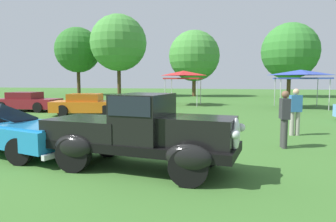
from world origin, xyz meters
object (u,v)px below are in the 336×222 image
feature_pickup_truck (141,131)px  show_car_orange (88,105)px  spectator_between_cars (284,117)px  spectator_by_row (295,110)px  canopy_tent_left_field (184,74)px  neighbor_convertible (16,132)px  show_car_burgundy (27,102)px  canopy_tent_center_field (301,74)px

feature_pickup_truck → show_car_orange: size_ratio=1.09×
spectator_between_cars → spectator_by_row: same height
canopy_tent_left_field → feature_pickup_truck: bearing=-83.6°
neighbor_convertible → show_car_burgundy: bearing=126.1°
show_car_orange → spectator_by_row: (10.29, -4.16, 0.31)m
show_car_burgundy → canopy_tent_center_field: (17.52, 6.21, 1.83)m
show_car_orange → canopy_tent_center_field: canopy_tent_center_field is taller
feature_pickup_truck → neighbor_convertible: feature_pickup_truck is taller
spectator_between_cars → canopy_tent_center_field: 14.18m
neighbor_convertible → canopy_tent_center_field: size_ratio=1.39×
spectator_by_row → canopy_tent_left_field: canopy_tent_left_field is taller
show_car_burgundy → spectator_between_cars: bearing=-27.6°
feature_pickup_truck → canopy_tent_center_field: (6.55, 16.73, 1.56)m
show_car_burgundy → canopy_tent_center_field: canopy_tent_center_field is taller
feature_pickup_truck → canopy_tent_center_field: 18.03m
show_car_orange → spectator_by_row: 11.10m
canopy_tent_left_field → canopy_tent_center_field: size_ratio=0.80×
neighbor_convertible → feature_pickup_truck: bearing=-11.2°
feature_pickup_truck → show_car_burgundy: 15.20m
neighbor_convertible → canopy_tent_left_field: canopy_tent_left_field is taller
show_car_orange → canopy_tent_center_field: bearing=30.3°
show_car_burgundy → canopy_tent_center_field: bearing=19.5°
canopy_tent_left_field → canopy_tent_center_field: 8.51m
canopy_tent_left_field → show_car_burgundy: bearing=-143.2°
feature_pickup_truck → canopy_tent_center_field: canopy_tent_center_field is taller
show_car_orange → feature_pickup_truck: bearing=-56.8°
neighbor_convertible → show_car_orange: neighbor_convertible is taller
show_car_orange → canopy_tent_left_field: (4.17, 7.96, 1.82)m
neighbor_convertible → show_car_orange: (-2.27, 8.57, 0.02)m
show_car_burgundy → canopy_tent_center_field: size_ratio=1.23×
feature_pickup_truck → spectator_by_row: feature_pickup_truck is taller
spectator_by_row → canopy_tent_center_field: size_ratio=0.50×
feature_pickup_truck → show_car_orange: (-6.11, 9.33, -0.27)m
feature_pickup_truck → neighbor_convertible: bearing=168.8°
feature_pickup_truck → show_car_burgundy: (-10.97, 10.52, -0.27)m
show_car_orange → canopy_tent_center_field: 14.78m
spectator_by_row → feature_pickup_truck: bearing=-128.9°
show_car_orange → spectator_between_cars: 11.52m
spectator_by_row → canopy_tent_center_field: bearing=78.4°
spectator_between_cars → canopy_tent_center_field: (3.07, 13.76, 1.51)m
show_car_orange → spectator_by_row: size_ratio=2.49×
canopy_tent_center_field → spectator_between_cars: bearing=-102.6°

